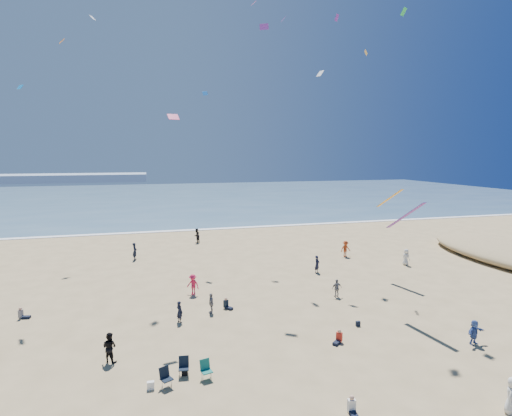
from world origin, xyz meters
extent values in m
cube|color=#476B84|center=(0.00, 95.00, 0.03)|extent=(220.00, 100.00, 0.06)
cube|color=white|center=(0.00, 45.00, 0.04)|extent=(220.00, 1.20, 0.08)
cube|color=#7A8EA8|center=(-60.00, 170.00, 1.60)|extent=(110.00, 20.00, 3.20)
imported|color=gray|center=(10.13, 13.04, 0.73)|extent=(0.87, 0.39, 1.46)
imported|color=black|center=(-5.94, 29.30, 0.95)|extent=(0.56, 0.75, 1.89)
imported|color=black|center=(-6.66, 7.03, 0.84)|extent=(1.04, 0.98, 1.69)
imported|color=black|center=(1.58, 36.07, 0.95)|extent=(1.13, 1.16, 1.89)
imported|color=silver|center=(10.93, -2.35, 0.84)|extent=(0.97, 0.86, 1.67)
imported|color=silver|center=(21.34, 19.71, 0.85)|extent=(0.76, 0.95, 1.70)
imported|color=#C91C42|center=(-1.02, 16.65, 0.85)|extent=(1.25, 1.18, 1.70)
imported|color=#983415|center=(16.93, 24.53, 0.90)|extent=(1.21, 0.74, 1.81)
imported|color=black|center=(-2.51, 11.37, 0.75)|extent=(0.60, 0.65, 1.50)
imported|color=black|center=(11.31, 19.62, 0.85)|extent=(0.74, 0.70, 1.70)
imported|color=#38549C|center=(14.47, 3.47, 0.75)|extent=(1.46, 0.73, 1.51)
imported|color=gray|center=(-0.18, 12.40, 0.74)|extent=(0.37, 0.87, 1.48)
cube|color=white|center=(-4.51, 3.72, 0.20)|extent=(0.35, 0.20, 0.40)
cube|color=black|center=(-2.79, 4.58, 0.19)|extent=(0.30, 0.22, 0.38)
cube|color=black|center=(8.98, 7.59, 0.17)|extent=(0.28, 0.18, 0.34)
cube|color=purple|center=(9.53, 25.07, 25.03)|extent=(0.36, 0.84, 0.40)
cube|color=orange|center=(-10.68, 21.80, 20.60)|extent=(0.59, 0.91, 0.34)
cube|color=#592392|center=(5.76, 19.23, 22.27)|extent=(0.75, 0.54, 0.47)
cube|color=gold|center=(15.72, 19.49, 20.84)|extent=(0.55, 0.86, 0.42)
cube|color=green|center=(15.68, 13.86, 22.61)|extent=(0.58, 0.52, 0.54)
cube|color=#DF2464|center=(-2.46, 13.34, 14.00)|extent=(0.84, 0.64, 0.42)
cube|color=white|center=(-10.06, 38.70, 27.75)|extent=(0.75, 0.75, 0.53)
cube|color=white|center=(11.77, 20.87, 19.02)|extent=(0.66, 0.72, 0.58)
cube|color=purple|center=(15.31, 24.89, 25.58)|extent=(0.61, 0.57, 0.65)
cube|color=pink|center=(8.59, 33.43, 29.31)|extent=(0.55, 0.50, 0.50)
cube|color=blue|center=(1.95, 28.79, 17.95)|extent=(0.61, 0.66, 0.39)
cube|color=#1087E6|center=(-14.39, 23.33, 17.06)|extent=(0.61, 0.59, 0.38)
cube|color=#65238F|center=(13.08, 8.76, 7.16)|extent=(0.35, 3.14, 2.21)
cube|color=#FC9F1A|center=(17.24, 16.95, 7.41)|extent=(0.35, 2.64, 1.87)
camera|label=1|loc=(-4.28, -15.18, 11.40)|focal=28.00mm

